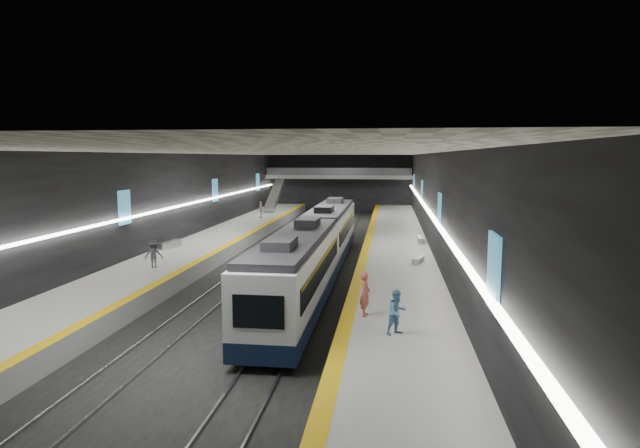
# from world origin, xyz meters

# --- Properties ---
(ground) EXTENTS (70.00, 70.00, 0.00)m
(ground) POSITION_xyz_m (0.00, 0.00, 0.00)
(ground) COLOR black
(ground) RESTS_ON ground
(ceiling) EXTENTS (20.00, 70.00, 0.04)m
(ceiling) POSITION_xyz_m (0.00, 0.00, 8.00)
(ceiling) COLOR beige
(ceiling) RESTS_ON wall_left
(wall_left) EXTENTS (0.04, 70.00, 8.00)m
(wall_left) POSITION_xyz_m (-10.00, 0.00, 4.00)
(wall_left) COLOR black
(wall_left) RESTS_ON ground
(wall_right) EXTENTS (0.04, 70.00, 8.00)m
(wall_right) POSITION_xyz_m (10.00, 0.00, 4.00)
(wall_right) COLOR black
(wall_right) RESTS_ON ground
(wall_back) EXTENTS (20.00, 0.04, 8.00)m
(wall_back) POSITION_xyz_m (0.00, 35.00, 4.00)
(wall_back) COLOR black
(wall_back) RESTS_ON ground
(platform_left) EXTENTS (5.00, 70.00, 1.00)m
(platform_left) POSITION_xyz_m (-7.50, 0.00, 0.50)
(platform_left) COLOR slate
(platform_left) RESTS_ON ground
(tile_surface_left) EXTENTS (5.00, 70.00, 0.02)m
(tile_surface_left) POSITION_xyz_m (-7.50, 0.00, 1.01)
(tile_surface_left) COLOR #999994
(tile_surface_left) RESTS_ON platform_left
(tactile_strip_left) EXTENTS (0.60, 70.00, 0.02)m
(tactile_strip_left) POSITION_xyz_m (-5.30, 0.00, 1.02)
(tactile_strip_left) COLOR gold
(tactile_strip_left) RESTS_ON platform_left
(platform_right) EXTENTS (5.00, 70.00, 1.00)m
(platform_right) POSITION_xyz_m (7.50, 0.00, 0.50)
(platform_right) COLOR slate
(platform_right) RESTS_ON ground
(tile_surface_right) EXTENTS (5.00, 70.00, 0.02)m
(tile_surface_right) POSITION_xyz_m (7.50, 0.00, 1.01)
(tile_surface_right) COLOR #999994
(tile_surface_right) RESTS_ON platform_right
(tactile_strip_right) EXTENTS (0.60, 70.00, 0.02)m
(tactile_strip_right) POSITION_xyz_m (5.30, 0.00, 1.02)
(tactile_strip_right) COLOR gold
(tactile_strip_right) RESTS_ON platform_right
(rails) EXTENTS (6.52, 70.00, 0.12)m
(rails) POSITION_xyz_m (-0.00, 0.00, 0.06)
(rails) COLOR gray
(rails) RESTS_ON ground
(train) EXTENTS (2.69, 30.04, 3.60)m
(train) POSITION_xyz_m (2.50, -7.53, 2.20)
(train) COLOR #0E1B35
(train) RESTS_ON ground
(ad_posters) EXTENTS (19.94, 53.50, 2.20)m
(ad_posters) POSITION_xyz_m (-0.00, 1.00, 4.50)
(ad_posters) COLOR teal
(ad_posters) RESTS_ON wall_left
(cove_light_left) EXTENTS (0.25, 68.60, 0.12)m
(cove_light_left) POSITION_xyz_m (-9.80, 0.00, 3.80)
(cove_light_left) COLOR white
(cove_light_left) RESTS_ON wall_left
(cove_light_right) EXTENTS (0.25, 68.60, 0.12)m
(cove_light_right) POSITION_xyz_m (9.80, 0.00, 3.80)
(cove_light_right) COLOR white
(cove_light_right) RESTS_ON wall_right
(mezzanine_bridge) EXTENTS (20.00, 3.00, 1.50)m
(mezzanine_bridge) POSITION_xyz_m (0.00, 32.93, 5.04)
(mezzanine_bridge) COLOR gray
(mezzanine_bridge) RESTS_ON wall_left
(escalator) EXTENTS (1.20, 7.50, 3.92)m
(escalator) POSITION_xyz_m (-7.50, 26.00, 2.90)
(escalator) COLOR #99999E
(escalator) RESTS_ON platform_left
(bench_left_near) EXTENTS (1.24, 2.01, 0.48)m
(bench_left_near) POSITION_xyz_m (-9.13, -2.99, 1.24)
(bench_left_near) COLOR #99999E
(bench_left_near) RESTS_ON platform_left
(bench_left_far) EXTENTS (0.77, 1.75, 0.41)m
(bench_left_far) POSITION_xyz_m (-9.42, -1.87, 1.21)
(bench_left_far) COLOR #99999E
(bench_left_far) RESTS_ON platform_left
(bench_right_near) EXTENTS (0.89, 1.70, 0.40)m
(bench_right_near) POSITION_xyz_m (8.83, -6.36, 1.20)
(bench_right_near) COLOR #99999E
(bench_right_near) RESTS_ON platform_right
(bench_right_far) EXTENTS (0.53, 1.89, 0.46)m
(bench_right_far) POSITION_xyz_m (9.50, 2.02, 1.23)
(bench_right_far) COLOR #99999E
(bench_right_far) RESTS_ON platform_right
(passenger_right_a) EXTENTS (0.47, 0.70, 1.89)m
(passenger_right_a) POSITION_xyz_m (6.02, -18.11, 1.94)
(passenger_right_a) COLOR #B15142
(passenger_right_a) RESTS_ON platform_right
(passenger_right_b) EXTENTS (1.06, 1.02, 1.72)m
(passenger_right_b) POSITION_xyz_m (7.33, -20.34, 1.86)
(passenger_right_b) COLOR #5084AE
(passenger_right_b) RESTS_ON platform_right
(passenger_left_a) EXTENTS (0.87, 1.19, 1.87)m
(passenger_left_a) POSITION_xyz_m (-7.15, 17.14, 1.94)
(passenger_left_a) COLOR #B9B1A9
(passenger_left_a) RESTS_ON platform_left
(passenger_left_b) EXTENTS (1.20, 0.86, 1.68)m
(passenger_left_b) POSITION_xyz_m (-7.19, -9.87, 1.84)
(passenger_left_b) COLOR #403E46
(passenger_left_b) RESTS_ON platform_left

